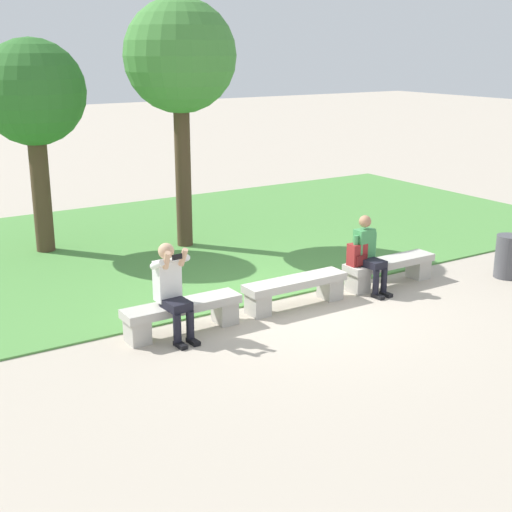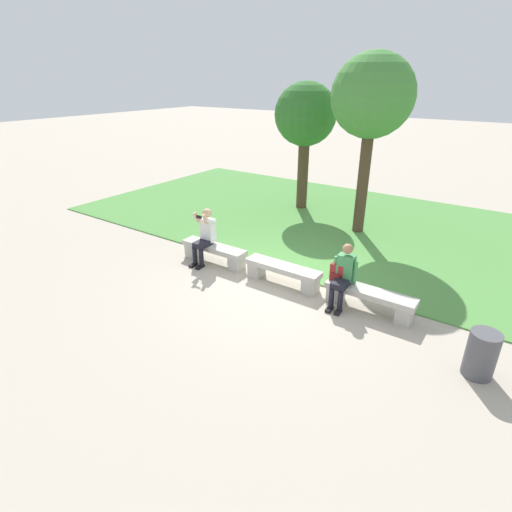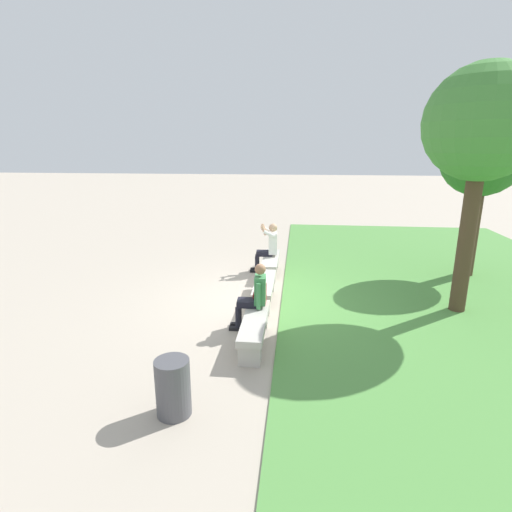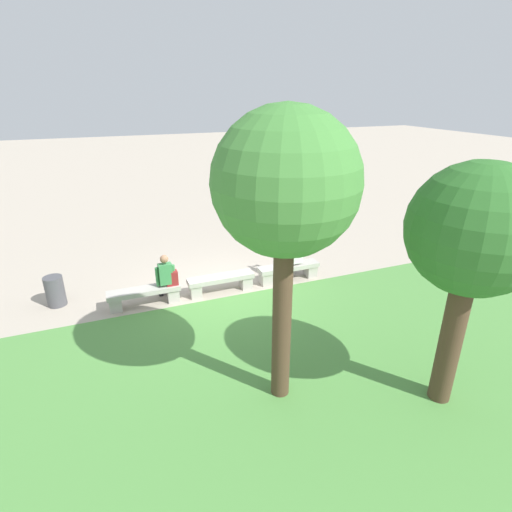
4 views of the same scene
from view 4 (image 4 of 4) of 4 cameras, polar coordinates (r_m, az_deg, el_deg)
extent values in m
plane|color=#B2A593|center=(10.53, -4.98, -5.07)|extent=(80.00, 80.00, 0.00)
cube|color=#518E42|center=(7.16, 5.87, -20.39)|extent=(17.61, 8.00, 0.03)
cube|color=#B7B2A8|center=(10.99, 4.68, -1.55)|extent=(1.73, 0.40, 0.12)
cube|color=#B7B2A8|center=(11.38, 7.75, -2.06)|extent=(0.28, 0.34, 0.33)
cube|color=#B7B2A8|center=(10.82, 1.37, -3.19)|extent=(0.28, 0.34, 0.33)
cube|color=#B7B2A8|center=(10.35, -5.05, -3.16)|extent=(1.73, 0.40, 0.12)
cube|color=#B7B2A8|center=(10.64, -1.47, -3.68)|extent=(0.28, 0.34, 0.33)
cube|color=#B7B2A8|center=(10.31, -8.66, -4.87)|extent=(0.28, 0.34, 0.33)
cube|color=#B7B2A8|center=(10.05, -15.73, -4.82)|extent=(1.73, 0.40, 0.12)
cube|color=#B7B2A8|center=(10.22, -11.79, -5.37)|extent=(0.28, 0.34, 0.33)
cube|color=#B7B2A8|center=(10.14, -19.44, -6.51)|extent=(0.28, 0.34, 0.33)
cube|color=black|center=(11.62, 4.85, -2.11)|extent=(0.11, 0.24, 0.06)
cylinder|color=black|center=(11.47, 5.05, -1.29)|extent=(0.11, 0.11, 0.42)
cube|color=black|center=(11.53, 3.98, -2.28)|extent=(0.11, 0.24, 0.06)
cylinder|color=black|center=(11.39, 4.17, -1.46)|extent=(0.11, 0.11, 0.42)
cube|color=black|center=(11.17, 5.13, -0.48)|extent=(0.32, 0.44, 0.12)
cube|color=silver|center=(10.88, 5.77, 0.44)|extent=(0.35, 0.24, 0.56)
sphere|color=tan|center=(10.73, 5.85, 2.52)|extent=(0.22, 0.22, 0.22)
cylinder|color=silver|center=(10.94, 6.43, 2.19)|extent=(0.11, 0.31, 0.21)
cylinder|color=tan|center=(11.00, 5.79, 2.76)|extent=(0.09, 0.19, 0.27)
cylinder|color=silver|center=(10.76, 4.68, 1.90)|extent=(0.11, 0.31, 0.21)
cylinder|color=tan|center=(10.88, 4.64, 2.58)|extent=(0.11, 0.19, 0.27)
cube|color=black|center=(10.97, 5.07, 2.97)|extent=(0.15, 0.02, 0.08)
cube|color=black|center=(10.65, -12.50, -5.05)|extent=(0.11, 0.22, 0.06)
cylinder|color=black|center=(10.50, -12.53, -4.18)|extent=(0.10, 0.10, 0.42)
cube|color=black|center=(10.62, -13.45, -5.21)|extent=(0.11, 0.22, 0.06)
cylinder|color=black|center=(10.47, -13.49, -4.34)|extent=(0.10, 0.10, 0.42)
cube|color=black|center=(10.21, -12.94, -3.33)|extent=(0.30, 0.41, 0.12)
cube|color=#3D894C|center=(9.90, -12.80, -2.50)|extent=(0.33, 0.21, 0.52)
sphere|color=#9E7051|center=(9.74, -13.00, -0.42)|extent=(0.20, 0.20, 0.20)
cylinder|color=#3D894C|center=(9.97, -11.68, -2.53)|extent=(0.08, 0.08, 0.48)
cylinder|color=#3D894C|center=(9.91, -13.93, -2.90)|extent=(0.08, 0.08, 0.48)
cube|color=maroon|center=(9.98, -11.92, -3.09)|extent=(0.28, 0.20, 0.36)
cube|color=maroon|center=(10.11, -12.00, -3.20)|extent=(0.20, 0.06, 0.16)
torus|color=black|center=(9.90, -12.01, -2.05)|extent=(0.10, 0.02, 0.10)
cylinder|color=#4C3826|center=(7.22, 26.13, -10.38)|extent=(0.36, 0.36, 2.47)
sphere|color=#2D6B28|center=(6.49, 28.88, 3.36)|extent=(1.96, 1.96, 1.96)
cylinder|color=#4C3826|center=(6.47, 3.73, -8.72)|extent=(0.31, 0.31, 3.06)
sphere|color=#428438|center=(5.65, 4.29, 10.40)|extent=(2.13, 2.13, 2.13)
cylinder|color=#4C4C51|center=(10.86, -26.77, -4.49)|extent=(0.44, 0.44, 0.75)
camera|label=1|loc=(19.42, 5.30, 19.64)|focal=50.00mm
camera|label=2|loc=(15.72, -27.84, 17.63)|focal=28.00mm
camera|label=3|loc=(10.15, -54.81, 3.96)|focal=28.00mm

